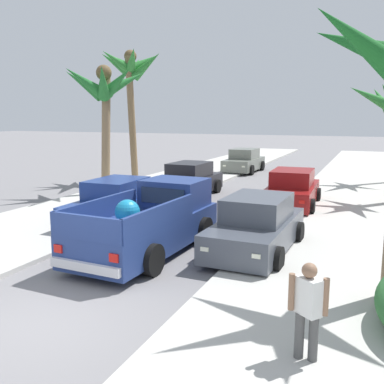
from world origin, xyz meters
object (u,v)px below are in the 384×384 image
(car_left_near, at_px, (189,180))
(car_right_mid, at_px, (256,226))
(palm_tree_right_fore, at_px, (131,73))
(car_left_far, at_px, (244,161))
(pedestrian, at_px, (308,308))
(car_right_near, at_px, (116,203))
(palm_tree_left_fore, at_px, (103,91))
(car_left_mid, at_px, (292,190))
(pickup_truck, at_px, (152,223))

(car_left_near, height_order, car_right_mid, same)
(car_right_mid, height_order, palm_tree_right_fore, palm_tree_right_fore)
(car_left_far, height_order, pedestrian, pedestrian)
(car_right_near, distance_m, palm_tree_right_fore, 10.91)
(car_right_near, bearing_deg, palm_tree_left_fore, 127.23)
(car_left_mid, bearing_deg, car_left_near, 170.90)
(car_left_near, distance_m, car_right_mid, 8.70)
(car_left_near, xyz_separation_m, car_left_far, (-0.08, 9.41, 0.00))
(car_left_mid, distance_m, palm_tree_left_fore, 9.38)
(pickup_truck, distance_m, palm_tree_right_fore, 13.76)
(palm_tree_right_fore, bearing_deg, car_right_near, -62.94)
(car_right_near, relative_size, car_right_mid, 1.00)
(car_right_near, distance_m, car_left_mid, 7.18)
(pedestrian, bearing_deg, palm_tree_left_fore, 134.86)
(pickup_truck, distance_m, pedestrian, 6.23)
(pickup_truck, bearing_deg, palm_tree_right_fore, 122.81)
(car_left_mid, bearing_deg, car_right_near, -134.72)
(car_left_near, xyz_separation_m, palm_tree_left_fore, (-3.55, -1.45, 4.06))
(car_left_near, height_order, car_right_near, same)
(car_left_near, distance_m, car_right_near, 5.89)
(palm_tree_right_fore, bearing_deg, car_left_mid, -19.96)
(car_left_near, bearing_deg, car_right_mid, -54.64)
(palm_tree_left_fore, relative_size, pedestrian, 3.72)
(car_left_near, bearing_deg, car_left_far, 90.49)
(pickup_truck, relative_size, palm_tree_left_fore, 0.89)
(car_left_near, bearing_deg, car_right_near, -91.73)
(car_left_mid, relative_size, car_left_far, 1.01)
(car_right_mid, relative_size, car_left_far, 1.00)
(pickup_truck, distance_m, car_right_mid, 2.83)
(car_right_mid, relative_size, palm_tree_left_fore, 0.73)
(pickup_truck, height_order, car_left_far, pickup_truck)
(pedestrian, bearing_deg, car_right_mid, 112.17)
(pickup_truck, height_order, car_right_near, pickup_truck)
(pickup_truck, bearing_deg, car_right_near, 139.35)
(pickup_truck, xyz_separation_m, car_left_mid, (2.50, 7.30, -0.07))
(car_left_mid, xyz_separation_m, car_left_far, (-4.96, 10.19, 0.00))
(pickup_truck, relative_size, palm_tree_right_fore, 0.74)
(car_right_mid, relative_size, pedestrian, 2.70)
(car_right_mid, distance_m, pedestrian, 5.45)
(car_left_far, bearing_deg, palm_tree_right_fore, -123.29)
(car_right_near, distance_m, palm_tree_left_fore, 6.89)
(car_left_far, relative_size, pedestrian, 2.69)
(car_right_near, xyz_separation_m, pedestrian, (7.27, -6.26, 0.20))
(palm_tree_left_fore, height_order, palm_tree_right_fore, palm_tree_right_fore)
(car_right_mid, relative_size, palm_tree_right_fore, 0.60)
(car_right_near, xyz_separation_m, palm_tree_right_fore, (-4.35, 8.52, 5.24))
(car_right_near, height_order, palm_tree_left_fore, palm_tree_left_fore)
(car_right_mid, xyz_separation_m, pedestrian, (2.06, -5.05, 0.20))
(car_left_far, bearing_deg, car_left_near, -89.51)
(pickup_truck, xyz_separation_m, car_left_near, (-2.38, 8.08, -0.07))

